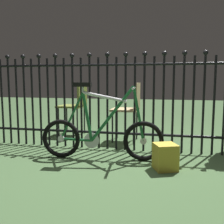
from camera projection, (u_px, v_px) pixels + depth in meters
ground_plane at (118, 163)px, 2.89m from camera, size 20.00×20.00×0.00m
iron_fence at (123, 99)px, 3.36m from camera, size 4.46×0.07×1.34m
bicycle at (101, 134)px, 2.98m from camera, size 1.43×0.40×0.90m
chair_olive at (76, 103)px, 4.30m from camera, size 0.43×0.43×0.86m
chair_tan at (130, 106)px, 3.85m from camera, size 0.41×0.40×0.88m
display_crate at (165, 157)px, 2.65m from camera, size 0.28×0.28×0.27m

